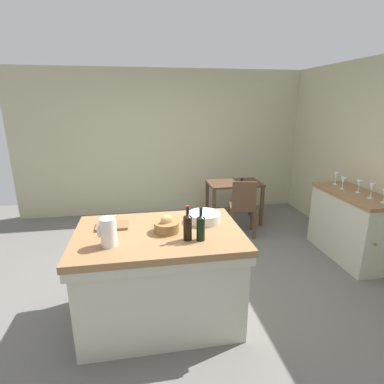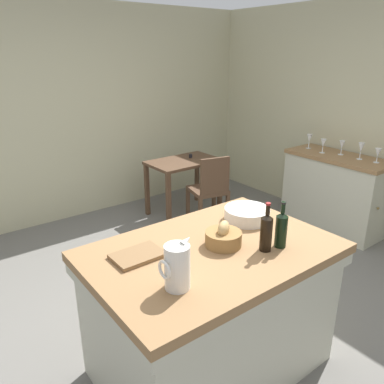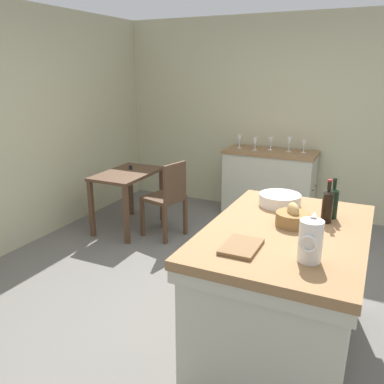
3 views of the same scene
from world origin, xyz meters
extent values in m
plane|color=#66635E|center=(0.00, 0.00, 0.00)|extent=(6.76, 6.76, 0.00)
cube|color=#B7B28E|center=(2.60, 0.00, 1.30)|extent=(0.12, 5.20, 2.60)
cube|color=olive|center=(-0.33, -0.49, 0.88)|extent=(1.50, 1.01, 0.06)
cube|color=#BCBAA3|center=(-0.33, -0.49, 0.81)|extent=(1.48, 0.99, 0.08)
cube|color=#BCBAA3|center=(-0.33, -0.49, 0.43)|extent=(1.42, 0.93, 0.85)
cube|color=olive|center=(2.26, 0.31, 0.88)|extent=(0.52, 1.18, 0.04)
cube|color=#BCBAA3|center=(2.26, 0.31, 0.43)|extent=(0.49, 1.15, 0.86)
sphere|color=brown|center=(2.14, -0.28, 0.47)|extent=(0.03, 0.03, 0.03)
sphere|color=brown|center=(2.38, -0.28, 0.47)|extent=(0.03, 0.03, 0.03)
cube|color=#513826|center=(1.10, 1.77, 0.70)|extent=(0.91, 0.57, 0.04)
cube|color=#513826|center=(0.69, 1.52, 0.34)|extent=(0.05, 0.05, 0.68)
cube|color=#513826|center=(1.52, 1.53, 0.34)|extent=(0.05, 0.05, 0.68)
cube|color=#513826|center=(0.68, 2.01, 0.34)|extent=(0.05, 0.05, 0.68)
cube|color=#513826|center=(1.51, 2.02, 0.34)|extent=(0.05, 0.05, 0.68)
cylinder|color=black|center=(1.25, 1.82, 0.75)|extent=(0.04, 0.04, 0.05)
cube|color=#513826|center=(1.08, 1.25, 0.47)|extent=(0.48, 0.48, 0.04)
cube|color=#513826|center=(1.04, 1.08, 0.70)|extent=(0.36, 0.11, 0.42)
cube|color=#513826|center=(1.29, 1.39, 0.22)|extent=(0.05, 0.05, 0.45)
cube|color=#513826|center=(0.94, 1.47, 0.22)|extent=(0.05, 0.05, 0.45)
cube|color=#513826|center=(1.21, 1.04, 0.22)|extent=(0.05, 0.05, 0.45)
cube|color=#513826|center=(0.86, 1.12, 0.22)|extent=(0.05, 0.05, 0.45)
cylinder|color=silver|center=(-0.74, -0.70, 1.03)|extent=(0.13, 0.13, 0.24)
cone|color=silver|center=(-0.68, -0.70, 1.16)|extent=(0.07, 0.04, 0.06)
torus|color=silver|center=(-0.81, -0.70, 1.04)|extent=(0.02, 0.10, 0.10)
cylinder|color=silver|center=(0.13, -0.32, 0.96)|extent=(0.32, 0.32, 0.09)
cylinder|color=olive|center=(-0.26, -0.50, 0.96)|extent=(0.22, 0.22, 0.09)
ellipsoid|color=tan|center=(-0.26, -0.50, 1.02)|extent=(0.14, 0.13, 0.10)
cube|color=brown|center=(-0.75, -0.31, 0.92)|extent=(0.29, 0.20, 0.02)
cylinder|color=black|center=(0.01, -0.72, 1.01)|extent=(0.07, 0.07, 0.20)
cone|color=black|center=(0.01, -0.72, 1.12)|extent=(0.07, 0.07, 0.02)
cylinder|color=black|center=(0.01, -0.72, 1.17)|extent=(0.03, 0.03, 0.07)
cylinder|color=black|center=(0.01, -0.72, 1.20)|extent=(0.03, 0.03, 0.01)
cylinder|color=black|center=(-0.10, -0.70, 1.01)|extent=(0.07, 0.07, 0.21)
cone|color=black|center=(-0.10, -0.70, 1.13)|extent=(0.07, 0.07, 0.02)
cylinder|color=black|center=(-0.10, -0.70, 1.18)|extent=(0.03, 0.03, 0.07)
cylinder|color=maroon|center=(-0.10, -0.70, 1.21)|extent=(0.03, 0.03, 0.01)
cylinder|color=white|center=(2.31, -0.10, 0.91)|extent=(0.06, 0.06, 0.00)
cylinder|color=white|center=(2.31, -0.10, 0.94)|extent=(0.01, 0.01, 0.06)
cone|color=white|center=(2.31, -0.10, 1.02)|extent=(0.07, 0.07, 0.09)
cylinder|color=white|center=(2.29, 0.09, 0.91)|extent=(0.06, 0.06, 0.00)
cylinder|color=white|center=(2.29, 0.09, 0.95)|extent=(0.01, 0.01, 0.07)
cone|color=white|center=(2.29, 0.09, 1.04)|extent=(0.07, 0.07, 0.11)
cylinder|color=white|center=(2.31, 0.33, 0.91)|extent=(0.06, 0.06, 0.00)
cylinder|color=white|center=(2.31, 0.33, 0.94)|extent=(0.01, 0.01, 0.06)
cone|color=white|center=(2.31, 0.33, 1.02)|extent=(0.07, 0.07, 0.09)
cylinder|color=white|center=(2.21, 0.51, 0.91)|extent=(0.06, 0.06, 0.00)
cylinder|color=white|center=(2.21, 0.51, 0.94)|extent=(0.01, 0.01, 0.07)
cone|color=white|center=(2.21, 0.51, 1.02)|extent=(0.07, 0.07, 0.09)
cylinder|color=white|center=(2.26, 0.75, 0.91)|extent=(0.06, 0.06, 0.00)
cylinder|color=white|center=(2.26, 0.75, 0.94)|extent=(0.01, 0.01, 0.07)
cone|color=white|center=(2.26, 0.75, 1.03)|extent=(0.07, 0.07, 0.10)
camera|label=1|loc=(-0.45, -3.00, 2.03)|focal=28.22mm
camera|label=2|loc=(-1.68, -2.05, 2.03)|focal=35.77mm
camera|label=3|loc=(-2.81, -0.98, 1.92)|focal=37.44mm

